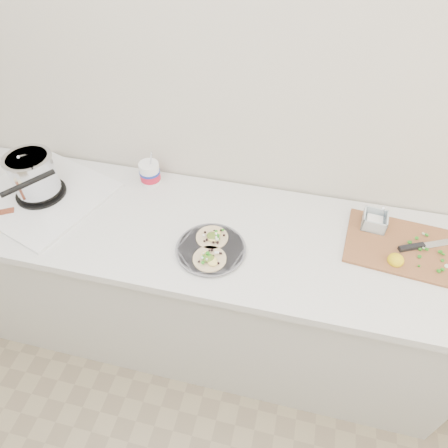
% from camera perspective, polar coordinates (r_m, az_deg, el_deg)
% --- Properties ---
extents(counter, '(2.44, 0.66, 0.90)m').
position_cam_1_polar(counter, '(2.04, -3.49, -8.94)').
color(counter, beige).
rests_on(counter, ground).
extents(stove, '(0.67, 0.64, 0.26)m').
position_cam_1_polar(stove, '(1.96, -25.20, 5.50)').
color(stove, silver).
rests_on(stove, counter).
extents(taco_plate, '(0.28, 0.28, 0.04)m').
position_cam_1_polar(taco_plate, '(1.59, -1.90, -3.41)').
color(taco_plate, slate).
rests_on(taco_plate, counter).
extents(tub, '(0.10, 0.10, 0.21)m').
position_cam_1_polar(tub, '(1.89, -10.52, 7.32)').
color(tub, white).
rests_on(tub, counter).
extents(cutboard, '(0.47, 0.35, 0.07)m').
position_cam_1_polar(cutboard, '(1.76, 24.12, -2.45)').
color(cutboard, brown).
rests_on(cutboard, counter).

